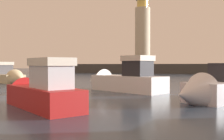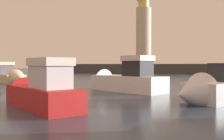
# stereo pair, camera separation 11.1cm
# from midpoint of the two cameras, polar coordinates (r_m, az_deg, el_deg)

# --- Properties ---
(ground_plane) EXTENTS (220.00, 220.00, 0.00)m
(ground_plane) POSITION_cam_midpoint_polar(r_m,az_deg,el_deg) (33.50, 8.68, -2.37)
(ground_plane) COLOR #2D3D51
(breakwater) EXTENTS (63.75, 4.29, 2.27)m
(breakwater) POSITION_cam_midpoint_polar(r_m,az_deg,el_deg) (64.67, 12.77, 0.27)
(breakwater) COLOR #423F3D
(breakwater) RESTS_ON ground_plane
(lighthouse) EXTENTS (3.65, 3.65, 16.53)m
(lighthouse) POSITION_cam_midpoint_polar(r_m,az_deg,el_deg) (66.05, 6.75, 8.09)
(lighthouse) COLOR beige
(lighthouse) RESTS_ON breakwater
(motorboat_0) EXTENTS (7.32, 5.70, 2.87)m
(motorboat_0) POSITION_cam_midpoint_polar(r_m,az_deg,el_deg) (32.36, -20.67, -1.28)
(motorboat_0) COLOR beige
(motorboat_0) RESTS_ON ground_plane
(motorboat_1) EXTENTS (7.61, 5.47, 3.04)m
(motorboat_1) POSITION_cam_midpoint_polar(r_m,az_deg,el_deg) (21.02, 1.79, -2.13)
(motorboat_1) COLOR white
(motorboat_1) RESTS_ON ground_plane
(motorboat_3) EXTENTS (6.19, 5.09, 2.56)m
(motorboat_3) POSITION_cam_midpoint_polar(r_m,az_deg,el_deg) (13.32, -15.39, -4.33)
(motorboat_3) COLOR #B21E1E
(motorboat_3) RESTS_ON ground_plane
(motorboat_5) EXTENTS (5.83, 7.00, 2.53)m
(motorboat_5) POSITION_cam_midpoint_polar(r_m,az_deg,el_deg) (15.59, 21.47, -3.74)
(motorboat_5) COLOR silver
(motorboat_5) RESTS_ON ground_plane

